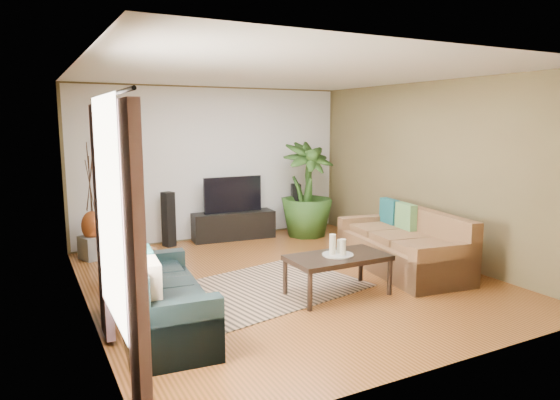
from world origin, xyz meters
TOP-DOWN VIEW (x-y plane):
  - floor at (0.00, 0.00)m, footprint 5.50×5.50m
  - ceiling at (0.00, 0.00)m, footprint 5.50×5.50m
  - wall_back at (0.00, 2.75)m, footprint 5.00×0.00m
  - wall_front at (0.00, -2.75)m, footprint 5.00×0.00m
  - wall_left at (-2.50, 0.00)m, footprint 0.00×5.50m
  - wall_right at (2.50, 0.00)m, footprint 0.00×5.50m
  - backwall_panel at (0.00, 2.74)m, footprint 4.90×0.00m
  - window_pane at (-2.48, -1.60)m, footprint 0.00×1.80m
  - curtain_near at (-2.43, -2.35)m, footprint 0.08×0.35m
  - curtain_far at (-2.43, -0.85)m, footprint 0.08×0.35m
  - curtain_rod at (-2.43, -1.60)m, footprint 0.03×1.90m
  - sofa_left at (-1.90, -0.86)m, footprint 0.97×1.93m
  - sofa_right at (1.66, -0.35)m, footprint 1.25×2.25m
  - area_rug at (-0.43, -0.20)m, footprint 2.67×2.13m
  - coffee_table at (0.26, -0.82)m, footprint 1.22×0.67m
  - candle_tray at (0.26, -0.82)m, footprint 0.38×0.38m
  - candle_tall at (0.20, -0.79)m, footprint 0.08×0.08m
  - candle_mid at (0.30, -0.86)m, footprint 0.08×0.08m
  - candle_short at (0.33, -0.76)m, footprint 0.08×0.08m
  - tv_stand at (0.25, 2.50)m, footprint 1.50×0.57m
  - television at (0.25, 2.50)m, footprint 1.08×0.06m
  - speaker_left at (-0.92, 2.50)m, footprint 0.22×0.23m
  - speaker_right at (1.55, 2.50)m, footprint 0.21×0.23m
  - potted_plant at (1.54, 2.11)m, footprint 1.05×1.05m
  - plant_pot at (1.54, 2.11)m, footprint 0.32×0.32m
  - pedestal at (-2.16, 2.28)m, footprint 0.45×0.45m
  - vase at (-2.16, 2.28)m, footprint 0.32×0.32m
  - side_table at (-1.92, 0.62)m, footprint 0.62×0.62m

SIDE VIEW (x-z plane):
  - floor at x=0.00m, z-range 0.00..0.00m
  - area_rug at x=-0.43m, z-range 0.00..0.01m
  - plant_pot at x=1.54m, z-range 0.00..0.25m
  - pedestal at x=-2.16m, z-range 0.00..0.36m
  - tv_stand at x=0.25m, z-range 0.00..0.49m
  - coffee_table at x=0.26m, z-range 0.00..0.50m
  - side_table at x=-1.92m, z-range 0.00..0.51m
  - sofa_left at x=-1.90m, z-range 0.00..0.85m
  - sofa_right at x=1.66m, z-range 0.00..0.85m
  - speaker_right at x=1.55m, z-range 0.00..0.92m
  - speaker_left at x=-0.92m, z-range 0.00..0.93m
  - candle_tray at x=0.26m, z-range 0.50..0.51m
  - vase at x=-2.16m, z-range 0.29..0.74m
  - candle_short at x=0.33m, z-range 0.51..0.67m
  - candle_mid at x=0.30m, z-range 0.51..0.70m
  - candle_tall at x=0.20m, z-range 0.51..0.76m
  - television at x=0.25m, z-range 0.49..1.13m
  - potted_plant at x=1.54m, z-range 0.00..1.72m
  - curtain_near at x=-2.43m, z-range 0.05..2.25m
  - curtain_far at x=-2.43m, z-range 0.05..2.25m
  - wall_left at x=-2.50m, z-range -1.40..4.10m
  - wall_right at x=2.50m, z-range -1.40..4.10m
  - wall_back at x=0.00m, z-range -1.15..3.85m
  - wall_front at x=0.00m, z-range -1.15..3.85m
  - backwall_panel at x=0.00m, z-range -1.10..3.80m
  - window_pane at x=-2.48m, z-range 0.50..2.30m
  - curtain_rod at x=-2.43m, z-range 2.28..2.31m
  - ceiling at x=0.00m, z-range 2.70..2.70m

